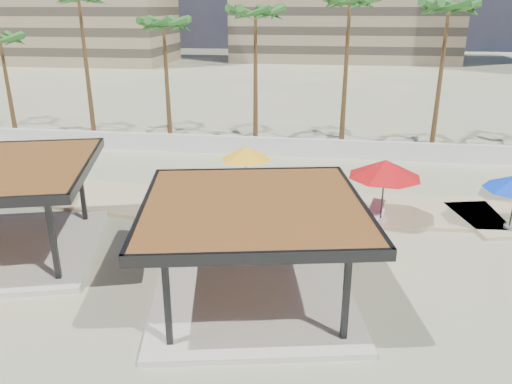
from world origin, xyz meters
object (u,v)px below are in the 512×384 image
(pavilion_central, at_px, (253,242))
(umbrella_c, at_px, (385,169))
(lounger_a, at_px, (181,190))
(lounger_b, at_px, (372,216))

(pavilion_central, xyz_separation_m, umbrella_c, (4.73, 6.76, 0.54))
(lounger_a, xyz_separation_m, lounger_b, (9.43, -2.07, -0.01))
(lounger_a, bearing_deg, umbrella_c, -102.15)
(pavilion_central, relative_size, umbrella_c, 2.05)
(umbrella_c, height_order, lounger_b, umbrella_c)
(pavilion_central, bearing_deg, umbrella_c, 43.90)
(lounger_a, relative_size, lounger_b, 0.99)
(lounger_a, height_order, lounger_b, lounger_a)
(umbrella_c, bearing_deg, lounger_a, 167.85)
(umbrella_c, xyz_separation_m, lounger_b, (-0.35, 0.04, -2.27))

